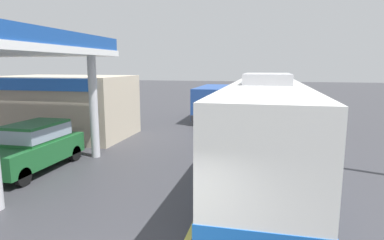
# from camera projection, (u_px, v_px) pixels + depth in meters

# --- Properties ---
(ground) EXTENTS (120.00, 120.00, 0.00)m
(ground) POSITION_uv_depth(u_px,v_px,m) (242.00, 120.00, 23.71)
(ground) COLOR #38383D
(lane_divider_stripe) EXTENTS (0.16, 50.00, 0.01)m
(lane_divider_stripe) POSITION_uv_depth(u_px,v_px,m) (236.00, 134.00, 18.90)
(lane_divider_stripe) COLOR #D8CC4C
(lane_divider_stripe) RESTS_ON ground
(coach_bus_main) EXTENTS (2.60, 11.04, 3.69)m
(coach_bus_main) POSITION_uv_depth(u_px,v_px,m) (265.00, 133.00, 10.87)
(coach_bus_main) COLOR white
(coach_bus_main) RESTS_ON ground
(gas_station_roadside) EXTENTS (9.10, 11.95, 5.10)m
(gas_station_roadside) POSITION_uv_depth(u_px,v_px,m) (41.00, 93.00, 16.01)
(gas_station_roadside) COLOR #194799
(gas_station_roadside) RESTS_ON ground
(car_at_pump) EXTENTS (1.70, 4.20, 1.82)m
(car_at_pump) POSITION_uv_depth(u_px,v_px,m) (35.00, 144.00, 12.24)
(car_at_pump) COLOR #1E602D
(car_at_pump) RESTS_ON ground
(minibus_opposing_lane) EXTENTS (2.04, 6.13, 2.44)m
(minibus_opposing_lane) POSITION_uv_depth(u_px,v_px,m) (213.00, 100.00, 23.85)
(minibus_opposing_lane) COLOR #264C9E
(minibus_opposing_lane) RESTS_ON ground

